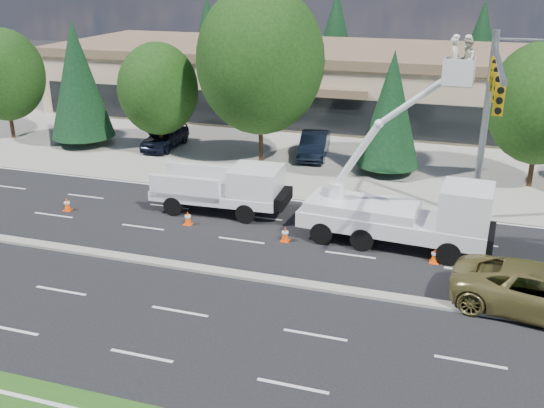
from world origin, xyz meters
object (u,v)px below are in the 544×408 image
(signal_mast, at_px, (490,105))
(minivan, at_px, (542,292))
(bucket_truck, at_px, (409,206))
(utility_pickup, at_px, (226,193))

(signal_mast, distance_m, minivan, 8.58)
(signal_mast, bearing_deg, bucket_truck, -142.18)
(signal_mast, height_order, bucket_truck, bucket_truck)
(utility_pickup, xyz_separation_m, minivan, (14.18, -5.62, -0.16))
(utility_pickup, height_order, bucket_truck, bucket_truck)
(bucket_truck, distance_m, minivan, 6.72)
(bucket_truck, bearing_deg, minivan, -35.26)
(signal_mast, xyz_separation_m, utility_pickup, (-11.93, -0.83, -5.04))
(minivan, bearing_deg, signal_mast, 28.52)
(bucket_truck, height_order, minivan, bucket_truck)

